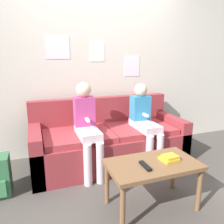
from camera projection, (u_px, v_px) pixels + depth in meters
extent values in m
plane|color=#4C4742|center=(124.00, 180.00, 2.51)|extent=(10.00, 10.00, 0.00)
cube|color=beige|center=(97.00, 63.00, 3.15)|extent=(8.00, 0.06, 2.60)
cube|color=silver|center=(58.00, 47.00, 2.89)|extent=(0.31, 0.00, 0.30)
cube|color=white|center=(97.00, 52.00, 3.08)|extent=(0.22, 0.00, 0.28)
cube|color=silver|center=(132.00, 66.00, 3.31)|extent=(0.25, 0.00, 0.30)
cube|color=maroon|center=(109.00, 148.00, 2.91)|extent=(1.98, 0.83, 0.41)
cube|color=maroon|center=(101.00, 112.00, 3.13)|extent=(1.98, 0.14, 0.43)
cube|color=maroon|center=(36.00, 152.00, 2.59)|extent=(0.14, 0.83, 0.57)
cube|color=maroon|center=(169.00, 134.00, 3.20)|extent=(0.14, 0.83, 0.57)
cube|color=#A1343A|center=(78.00, 135.00, 2.69)|extent=(0.83, 0.67, 0.07)
cube|color=#A1343A|center=(139.00, 128.00, 2.96)|extent=(0.83, 0.67, 0.07)
cube|color=brown|center=(153.00, 164.00, 1.97)|extent=(0.83, 0.47, 0.04)
cylinder|color=brown|center=(123.00, 209.00, 1.72)|extent=(0.04, 0.04, 0.42)
cylinder|color=brown|center=(199.00, 190.00, 1.97)|extent=(0.04, 0.04, 0.42)
cylinder|color=brown|center=(107.00, 183.00, 2.08)|extent=(0.04, 0.04, 0.42)
cylinder|color=brown|center=(173.00, 170.00, 2.33)|extent=(0.04, 0.04, 0.42)
cylinder|color=silver|center=(88.00, 165.00, 2.37)|extent=(0.09, 0.09, 0.48)
cylinder|color=silver|center=(100.00, 163.00, 2.42)|extent=(0.09, 0.09, 0.48)
cube|color=silver|center=(88.00, 132.00, 2.57)|extent=(0.23, 0.51, 0.09)
cube|color=#B73D7F|center=(84.00, 111.00, 2.65)|extent=(0.24, 0.16, 0.35)
sphere|color=beige|center=(84.00, 90.00, 2.58)|extent=(0.18, 0.18, 0.18)
cube|color=white|center=(87.00, 120.00, 2.53)|extent=(0.03, 0.12, 0.03)
cylinder|color=silver|center=(149.00, 155.00, 2.62)|extent=(0.09, 0.09, 0.48)
cylinder|color=silver|center=(159.00, 153.00, 2.67)|extent=(0.09, 0.09, 0.48)
cube|color=silver|center=(145.00, 125.00, 2.82)|extent=(0.23, 0.51, 0.09)
cube|color=teal|center=(140.00, 108.00, 2.90)|extent=(0.24, 0.16, 0.32)
sphere|color=beige|center=(141.00, 90.00, 2.84)|extent=(0.17, 0.17, 0.17)
cube|color=white|center=(145.00, 115.00, 2.78)|extent=(0.03, 0.12, 0.03)
cube|color=black|center=(145.00, 166.00, 1.88)|extent=(0.04, 0.17, 0.02)
cube|color=gold|center=(169.00, 159.00, 2.01)|extent=(0.16, 0.15, 0.02)
cube|color=gold|center=(170.00, 157.00, 2.00)|extent=(0.14, 0.12, 0.03)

